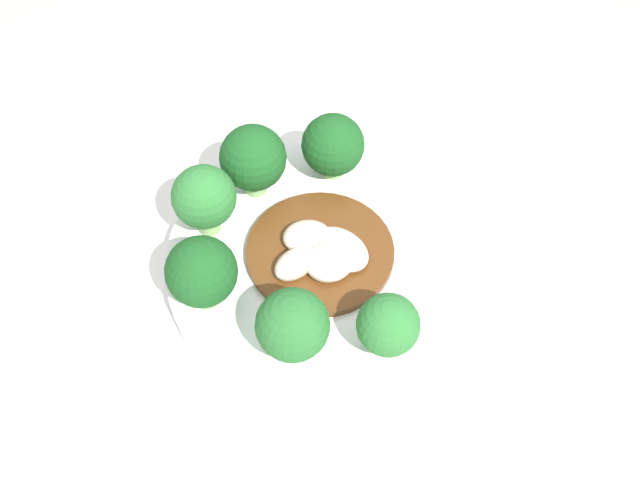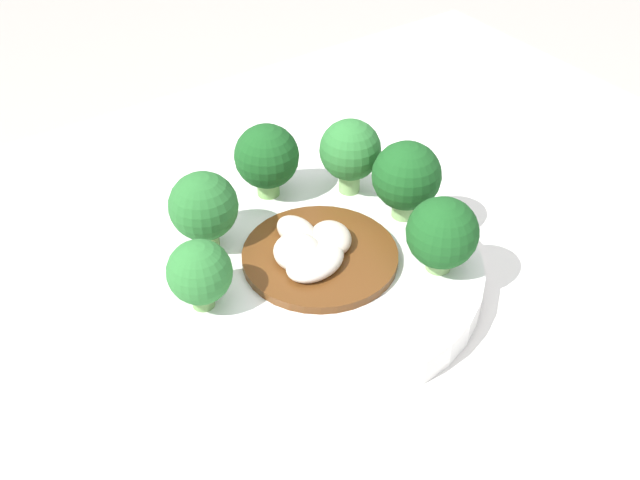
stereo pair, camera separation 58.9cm
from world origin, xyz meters
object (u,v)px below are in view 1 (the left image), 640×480
at_px(broccoli_southwest, 204,198).
at_px(broccoli_west, 253,159).
at_px(stirfry_center, 321,252).
at_px(plate, 320,262).
at_px(broccoli_south, 202,272).
at_px(broccoli_east, 388,325).
at_px(broccoli_northwest, 333,146).
at_px(broccoli_southeast, 293,326).

bearing_deg(broccoli_southwest, broccoli_west, 106.21).
bearing_deg(stirfry_center, plate, 159.81).
xyz_separation_m(broccoli_south, broccoli_east, (0.11, 0.09, -0.01)).
relative_size(broccoli_southwest, broccoli_east, 1.23).
xyz_separation_m(broccoli_southwest, broccoli_east, (0.18, 0.06, -0.01)).
xyz_separation_m(broccoli_south, stirfry_center, (0.02, 0.10, -0.03)).
height_order(broccoli_southwest, broccoli_northwest, broccoli_southwest).
bearing_deg(broccoli_northwest, broccoli_southeast, -43.36).
height_order(broccoli_northwest, stirfry_center, broccoli_northwest).
distance_m(broccoli_southeast, broccoli_northwest, 0.19).
bearing_deg(broccoli_southeast, broccoli_southwest, 178.62).
relative_size(plate, broccoli_southwest, 3.77).
bearing_deg(broccoli_west, stirfry_center, 3.63).
distance_m(broccoli_west, broccoli_northwest, 0.07).
bearing_deg(broccoli_southeast, broccoli_south, -157.19).
relative_size(broccoli_south, broccoli_west, 0.97).
bearing_deg(broccoli_south, broccoli_southeast, 22.81).
bearing_deg(stirfry_center, broccoli_east, -2.99).
bearing_deg(broccoli_southeast, broccoli_east, 59.58).
bearing_deg(broccoli_south, broccoli_northwest, 109.68).
height_order(plate, stirfry_center, stirfry_center).
bearing_deg(broccoli_east, stirfry_center, 177.01).
xyz_separation_m(broccoli_southeast, broccoli_southwest, (-0.14, 0.00, 0.00)).
xyz_separation_m(broccoli_south, broccoli_west, (-0.08, 0.09, 0.00)).
distance_m(plate, broccoli_southeast, 0.11).
relative_size(broccoli_southeast, broccoli_southwest, 0.97).
bearing_deg(broccoli_southeast, stirfry_center, 132.72).
bearing_deg(broccoli_west, broccoli_southwest, -73.79).
bearing_deg(broccoli_west, broccoli_southeast, -20.83).
bearing_deg(broccoli_southeast, broccoli_northwest, 136.64).
relative_size(broccoli_south, broccoli_northwest, 1.07).
relative_size(broccoli_east, stirfry_center, 0.45).
relative_size(broccoli_south, broccoli_east, 1.20).
height_order(broccoli_southeast, broccoli_northwest, broccoli_southeast).
bearing_deg(broccoli_southwest, broccoli_east, 18.03).
xyz_separation_m(broccoli_southwest, broccoli_west, (-0.02, 0.06, -0.00)).
distance_m(broccoli_southeast, broccoli_southwest, 0.14).
height_order(plate, broccoli_south, broccoli_south).
xyz_separation_m(broccoli_southeast, broccoli_east, (0.04, 0.06, -0.01)).
relative_size(broccoli_southeast, broccoli_northwest, 1.06).
distance_m(broccoli_southwest, broccoli_west, 0.06).
bearing_deg(broccoli_south, plate, 82.45).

